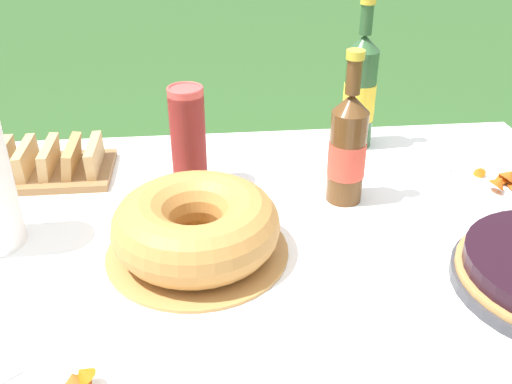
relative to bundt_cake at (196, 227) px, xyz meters
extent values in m
cube|color=brown|center=(0.06, -0.03, -0.08)|extent=(1.49, 1.07, 0.03)
cylinder|color=brown|center=(0.75, 0.45, -0.46)|extent=(0.06, 0.06, 0.73)
cube|color=white|center=(0.06, -0.03, -0.06)|extent=(1.50, 1.08, 0.00)
cube|color=white|center=(0.06, 0.51, -0.11)|extent=(1.50, 0.00, 0.10)
cylinder|color=#B78447|center=(0.00, 0.00, -0.05)|extent=(0.32, 0.32, 0.01)
torus|color=#BC7F3D|center=(0.00, 0.00, 0.00)|extent=(0.29, 0.29, 0.10)
cylinder|color=#E04C47|center=(-0.01, 0.25, -0.01)|extent=(0.07, 0.07, 0.09)
cylinder|color=#E04C47|center=(-0.01, 0.25, 0.01)|extent=(0.07, 0.07, 0.09)
cylinder|color=#E04C47|center=(-0.01, 0.25, 0.02)|extent=(0.07, 0.07, 0.09)
cylinder|color=#E04C47|center=(-0.01, 0.25, 0.03)|extent=(0.07, 0.07, 0.09)
cylinder|color=#E04C47|center=(-0.01, 0.25, 0.05)|extent=(0.07, 0.07, 0.09)
cylinder|color=#E04C47|center=(-0.01, 0.25, 0.06)|extent=(0.07, 0.07, 0.09)
cylinder|color=#E04C47|center=(-0.01, 0.25, 0.07)|extent=(0.07, 0.07, 0.09)
cylinder|color=#E04C47|center=(-0.01, 0.25, 0.08)|extent=(0.07, 0.07, 0.09)
cylinder|color=#E04C47|center=(-0.01, 0.25, 0.10)|extent=(0.07, 0.07, 0.09)
cylinder|color=#E04C47|center=(-0.01, 0.25, 0.11)|extent=(0.07, 0.07, 0.09)
torus|color=#E04C47|center=(-0.01, 0.25, 0.16)|extent=(0.07, 0.07, 0.01)
cylinder|color=#2D562D|center=(0.39, 0.41, 0.06)|extent=(0.07, 0.07, 0.23)
cylinder|color=yellow|center=(0.39, 0.41, 0.06)|extent=(0.07, 0.07, 0.09)
cone|color=#2D562D|center=(0.39, 0.41, 0.19)|extent=(0.07, 0.07, 0.04)
cylinder|color=#2D562D|center=(0.39, 0.41, 0.25)|extent=(0.03, 0.03, 0.06)
cylinder|color=gold|center=(0.39, 0.41, 0.29)|extent=(0.03, 0.03, 0.02)
cylinder|color=brown|center=(0.30, 0.16, 0.04)|extent=(0.07, 0.07, 0.19)
cylinder|color=#E54C38|center=(0.30, 0.16, 0.04)|extent=(0.07, 0.07, 0.07)
cone|color=brown|center=(0.30, 0.16, 0.15)|extent=(0.07, 0.07, 0.04)
cylinder|color=brown|center=(0.30, 0.16, 0.20)|extent=(0.03, 0.03, 0.06)
cylinder|color=gold|center=(0.30, 0.16, 0.24)|extent=(0.03, 0.03, 0.02)
cone|color=#C6611E|center=(-0.16, -0.30, -0.02)|extent=(0.06, 0.05, 0.03)
cone|color=#C76D10|center=(-0.15, -0.29, -0.02)|extent=(0.04, 0.04, 0.03)
cylinder|color=white|center=(0.63, 0.17, -0.05)|extent=(0.22, 0.22, 0.01)
torus|color=white|center=(0.63, 0.17, -0.04)|extent=(0.21, 0.21, 0.01)
cone|color=#CE6212|center=(0.60, 0.21, -0.03)|extent=(0.04, 0.03, 0.03)
cone|color=#BB4F11|center=(0.61, 0.14, -0.02)|extent=(0.04, 0.04, 0.04)
cone|color=#AD5216|center=(0.65, 0.17, -0.02)|extent=(0.06, 0.06, 0.05)
cone|color=#C7510C|center=(0.63, 0.17, -0.03)|extent=(0.04, 0.04, 0.03)
cube|color=olive|center=(-0.31, 0.32, -0.05)|extent=(0.26, 0.18, 0.02)
cube|color=tan|center=(-0.41, 0.32, -0.01)|extent=(0.02, 0.14, 0.06)
cube|color=tan|center=(-0.36, 0.32, -0.01)|extent=(0.02, 0.14, 0.06)
cube|color=tan|center=(-0.31, 0.32, -0.01)|extent=(0.02, 0.14, 0.06)
cube|color=#B2844C|center=(-0.27, 0.32, -0.01)|extent=(0.03, 0.14, 0.06)
cube|color=tan|center=(-0.22, 0.32, -0.01)|extent=(0.02, 0.14, 0.06)
camera|label=1|loc=(0.02, -0.82, 0.53)|focal=40.00mm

